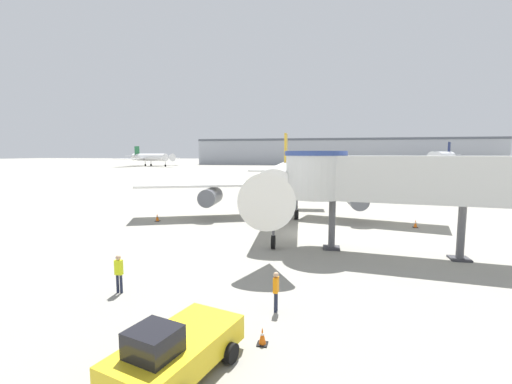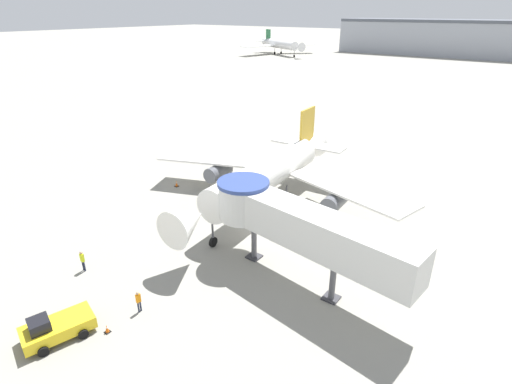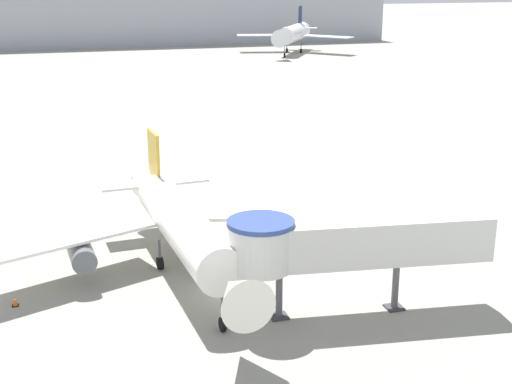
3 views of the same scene
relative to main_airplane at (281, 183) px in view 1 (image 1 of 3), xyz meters
name	(u,v)px [view 1 (image 1 of 3)]	position (x,y,z in m)	size (l,w,h in m)	color
ground_plane	(306,234)	(2.55, -4.37, -3.66)	(800.00, 800.00, 0.00)	gray
main_airplane	(281,183)	(0.00, 0.00, 0.00)	(29.25, 25.04, 8.58)	white
jet_bridge	(396,178)	(8.22, -8.79, 1.14)	(16.59, 5.15, 6.48)	silver
pushback_tug_yellow	(175,350)	(-0.20, -22.64, -2.89)	(3.09, 4.55, 1.80)	yellow
traffic_cone_port_wing	(157,218)	(-11.44, -1.98, -3.31)	(0.44, 0.44, 0.73)	black
traffic_cone_starboard_wing	(415,224)	(11.61, -0.22, -3.33)	(0.41, 0.41, 0.68)	black
traffic_cone_apron_front	(262,337)	(1.94, -20.58, -3.37)	(0.35, 0.35, 0.59)	black
ground_crew_marshaller	(276,289)	(2.04, -18.09, -2.71)	(0.22, 0.33, 1.63)	#1E2338
ground_crew_wing_walker	(119,271)	(-5.20, -17.66, -2.63)	(0.34, 0.23, 1.77)	#1E2338
background_jet_navy_tail	(443,156)	(54.80, 132.74, 1.46)	(28.18, 26.81, 11.72)	silver
background_jet_green_tail	(150,157)	(-82.88, 129.22, 0.84)	(32.21, 33.66, 10.23)	white
terminal_building	(340,152)	(12.61, 170.63, 3.73)	(161.63, 23.78, 14.75)	#999EA8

